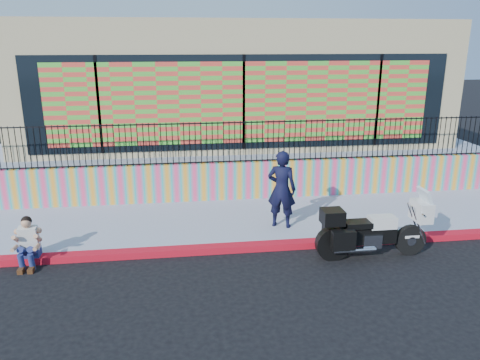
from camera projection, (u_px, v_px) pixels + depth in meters
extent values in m
plane|color=black|center=(268.00, 249.00, 10.83)|extent=(90.00, 90.00, 0.00)
cube|color=red|center=(269.00, 246.00, 10.80)|extent=(16.00, 0.30, 0.15)
cube|color=#8990A4|center=(257.00, 220.00, 12.37)|extent=(16.00, 3.00, 0.15)
cube|color=#FF4378|center=(248.00, 180.00, 13.71)|extent=(16.00, 0.20, 1.10)
cube|color=#8990A4|center=(229.00, 146.00, 18.58)|extent=(16.00, 10.00, 1.25)
cube|color=tan|center=(229.00, 79.00, 17.64)|extent=(14.00, 8.00, 4.00)
cube|color=black|center=(244.00, 103.00, 13.93)|extent=(12.60, 0.04, 2.80)
cube|color=#E64333|center=(244.00, 103.00, 13.90)|extent=(11.48, 0.02, 2.40)
cylinder|color=black|center=(410.00, 240.00, 10.46)|extent=(0.69, 0.15, 0.69)
cylinder|color=black|center=(333.00, 244.00, 10.23)|extent=(0.69, 0.15, 0.69)
cube|color=black|center=(373.00, 235.00, 10.29)|extent=(1.00, 0.29, 0.36)
cube|color=silver|center=(370.00, 239.00, 10.31)|extent=(0.42, 0.36, 0.32)
cube|color=silver|center=(382.00, 222.00, 10.23)|extent=(0.58, 0.34, 0.25)
cube|color=black|center=(358.00, 224.00, 10.17)|extent=(0.58, 0.36, 0.13)
cube|color=silver|center=(421.00, 211.00, 10.28)|extent=(0.32, 0.55, 0.44)
cube|color=silver|center=(425.00, 196.00, 10.19)|extent=(0.19, 0.48, 0.36)
cube|color=black|center=(332.00, 217.00, 10.03)|extent=(0.46, 0.44, 0.32)
cube|color=black|center=(343.00, 240.00, 9.87)|extent=(0.50, 0.19, 0.42)
cube|color=black|center=(334.00, 229.00, 10.47)|extent=(0.50, 0.19, 0.42)
cube|color=silver|center=(411.00, 236.00, 10.43)|extent=(0.34, 0.17, 0.06)
imported|color=black|center=(282.00, 189.00, 11.49)|extent=(0.84, 0.71, 1.94)
cube|color=navy|center=(32.00, 252.00, 10.10)|extent=(0.36, 0.28, 0.18)
cube|color=silver|center=(29.00, 238.00, 9.96)|extent=(0.38, 0.27, 0.54)
sphere|color=tan|center=(26.00, 223.00, 9.82)|extent=(0.21, 0.21, 0.21)
cube|color=#472814|center=(22.00, 270.00, 9.73)|extent=(0.11, 0.26, 0.10)
cube|color=#472814|center=(32.00, 269.00, 9.75)|extent=(0.11, 0.26, 0.10)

